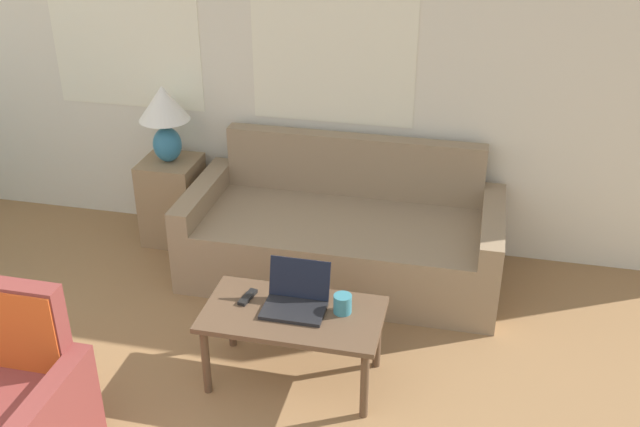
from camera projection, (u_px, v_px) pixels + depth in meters
wall_back at (240, 57)px, 5.08m from camera, size 6.90×0.06×2.60m
couch at (344, 237)px, 5.00m from camera, size 2.05×0.92×0.86m
side_table at (173, 200)px, 5.38m from camera, size 0.39×0.39×0.62m
table_lamp at (164, 113)px, 5.07m from camera, size 0.35×0.35×0.55m
coffee_table at (293, 321)px, 3.95m from camera, size 0.95×0.52×0.44m
laptop at (296, 298)px, 3.95m from camera, size 0.33×0.28×0.23m
cup_navy at (343, 304)px, 3.90m from camera, size 0.10×0.10×0.10m
tv_remote at (248, 297)px, 4.03m from camera, size 0.07×0.16×0.02m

